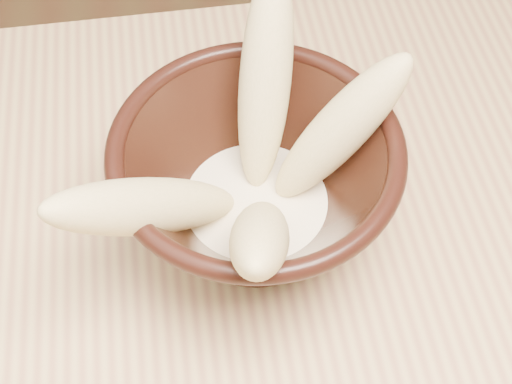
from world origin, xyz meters
TOP-DOWN VIEW (x-y plane):
  - bowl at (0.14, 0.13)m, footprint 0.21×0.21m
  - milk_puddle at (0.14, 0.13)m, footprint 0.12×0.12m
  - banana_upright at (0.16, 0.18)m, footprint 0.07×0.13m
  - banana_left at (0.07, 0.10)m, footprint 0.15×0.11m
  - banana_right at (0.21, 0.14)m, footprint 0.12×0.06m
  - banana_front at (0.14, 0.06)m, footprint 0.07×0.14m

SIDE VIEW (x-z plane):
  - milk_puddle at x=0.14m, z-range 0.78..0.80m
  - bowl at x=0.14m, z-range 0.76..0.87m
  - banana_front at x=0.14m, z-range 0.78..0.91m
  - banana_left at x=0.07m, z-range 0.78..0.92m
  - banana_right at x=0.21m, z-range 0.78..0.92m
  - banana_upright at x=0.16m, z-range 0.78..0.94m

